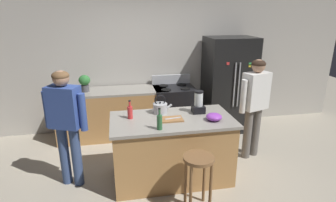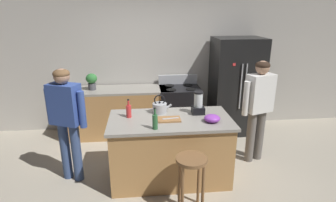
{
  "view_description": "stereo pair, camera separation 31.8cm",
  "coord_description": "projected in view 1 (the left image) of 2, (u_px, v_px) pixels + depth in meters",
  "views": [
    {
      "loc": [
        -0.69,
        -3.32,
        2.28
      ],
      "look_at": [
        0.0,
        0.3,
        1.06
      ],
      "focal_mm": 29.12,
      "sensor_mm": 36.0,
      "label": 1
    },
    {
      "loc": [
        -0.37,
        -3.36,
        2.28
      ],
      "look_at": [
        0.0,
        0.3,
        1.06
      ],
      "focal_mm": 29.12,
      "sensor_mm": 36.0,
      "label": 2
    }
  ],
  "objects": [
    {
      "name": "ground_plane",
      "position": [
        172.0,
        177.0,
        3.93
      ],
      "size": [
        14.0,
        14.0,
        0.0
      ],
      "primitive_type": "plane",
      "color": "#B2A893"
    },
    {
      "name": "back_wall",
      "position": [
        152.0,
        61.0,
        5.33
      ],
      "size": [
        8.0,
        0.1,
        2.7
      ],
      "primitive_type": "cube",
      "color": "#BCB7AD",
      "rests_on": "ground_plane"
    },
    {
      "name": "kitchen_island",
      "position": [
        172.0,
        149.0,
        3.79
      ],
      "size": [
        1.65,
        0.87,
        0.91
      ],
      "color": "#B7844C",
      "rests_on": "ground_plane"
    },
    {
      "name": "back_counter_run",
      "position": [
        114.0,
        113.0,
        5.09
      ],
      "size": [
        2.0,
        0.64,
        0.91
      ],
      "color": "#B7844C",
      "rests_on": "ground_plane"
    },
    {
      "name": "refrigerator",
      "position": [
        228.0,
        85.0,
        5.3
      ],
      "size": [
        0.9,
        0.73,
        1.82
      ],
      "color": "black",
      "rests_on": "ground_plane"
    },
    {
      "name": "stove_range",
      "position": [
        174.0,
        109.0,
        5.27
      ],
      "size": [
        0.76,
        0.65,
        1.09
      ],
      "color": "black",
      "rests_on": "ground_plane"
    },
    {
      "name": "person_by_island_left",
      "position": [
        66.0,
        118.0,
        3.49
      ],
      "size": [
        0.58,
        0.36,
        1.59
      ],
      "color": "#384C7A",
      "rests_on": "ground_plane"
    },
    {
      "name": "person_by_sink_right",
      "position": [
        255.0,
        100.0,
        4.21
      ],
      "size": [
        0.59,
        0.34,
        1.6
      ],
      "color": "#66605B",
      "rests_on": "ground_plane"
    },
    {
      "name": "bar_stool",
      "position": [
        198.0,
        169.0,
        3.13
      ],
      "size": [
        0.36,
        0.36,
        0.71
      ],
      "color": "brown",
      "rests_on": "ground_plane"
    },
    {
      "name": "potted_plant",
      "position": [
        85.0,
        82.0,
        4.81
      ],
      "size": [
        0.2,
        0.2,
        0.3
      ],
      "color": "#4C4C51",
      "rests_on": "back_counter_run"
    },
    {
      "name": "blender_appliance",
      "position": [
        198.0,
        104.0,
        3.82
      ],
      "size": [
        0.17,
        0.17,
        0.32
      ],
      "color": "black",
      "rests_on": "kitchen_island"
    },
    {
      "name": "bottle_olive_oil",
      "position": [
        160.0,
        122.0,
        3.29
      ],
      "size": [
        0.07,
        0.07,
        0.28
      ],
      "color": "#2D6638",
      "rests_on": "kitchen_island"
    },
    {
      "name": "bottle_soda",
      "position": [
        130.0,
        112.0,
        3.62
      ],
      "size": [
        0.07,
        0.07,
        0.26
      ],
      "color": "red",
      "rests_on": "kitchen_island"
    },
    {
      "name": "mixing_bowl",
      "position": [
        214.0,
        117.0,
        3.58
      ],
      "size": [
        0.21,
        0.21,
        0.09
      ],
      "primitive_type": "ellipsoid",
      "color": "purple",
      "rests_on": "kitchen_island"
    },
    {
      "name": "tea_kettle",
      "position": [
        160.0,
        108.0,
        3.82
      ],
      "size": [
        0.28,
        0.2,
        0.27
      ],
      "color": "#B7BABF",
      "rests_on": "kitchen_island"
    },
    {
      "name": "cutting_board",
      "position": [
        171.0,
        119.0,
        3.6
      ],
      "size": [
        0.3,
        0.2,
        0.02
      ],
      "primitive_type": "cube",
      "color": "#9E6B3D",
      "rests_on": "kitchen_island"
    },
    {
      "name": "chef_knife",
      "position": [
        173.0,
        118.0,
        3.6
      ],
      "size": [
        0.22,
        0.06,
        0.01
      ],
      "primitive_type": "cube",
      "rotation": [
        0.0,
        0.0,
        0.14
      ],
      "color": "#B7BABF",
      "rests_on": "cutting_board"
    }
  ]
}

